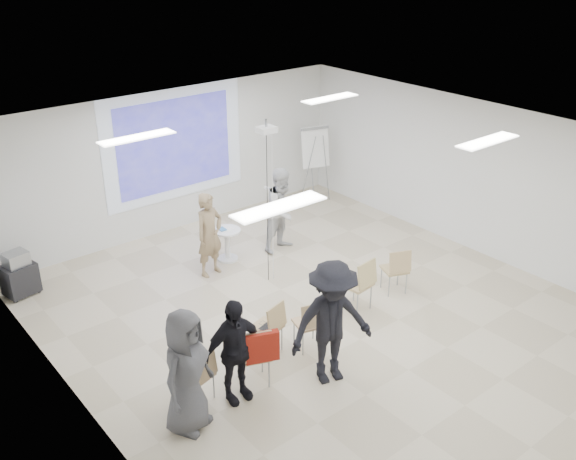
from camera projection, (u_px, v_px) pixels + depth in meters
floor at (318, 315)px, 10.81m from camera, size 8.00×9.00×0.10m
ceiling at (322, 138)px, 9.50m from camera, size 8.00×9.00×0.10m
wall_back at (174, 160)px, 13.35m from camera, size 8.00×0.10×3.00m
wall_left at (73, 321)px, 7.84m from camera, size 0.10×9.00×3.00m
wall_right at (475, 176)px, 12.47m from camera, size 0.10×9.00×3.00m
projection_halo at (175, 145)px, 13.15m from camera, size 3.20×0.01×2.30m
projection_image at (175, 145)px, 13.14m from camera, size 2.60×0.01×1.90m
pedestal_table at (227, 243)px, 12.38m from camera, size 0.57×0.57×0.66m
player_left at (209, 229)px, 11.65m from camera, size 0.73×0.55×1.82m
player_right at (283, 205)px, 12.57m from camera, size 1.01×0.85×1.89m
controller_left at (209, 208)px, 11.81m from camera, size 0.06×0.13×0.04m
controller_right at (268, 188)px, 12.50m from camera, size 0.06×0.14×0.04m
chair_far_left at (200, 373)px, 8.57m from camera, size 0.46×0.49×0.81m
chair_left_mid at (254, 352)px, 8.83m from camera, size 0.59×0.61×0.95m
chair_left_inner at (270, 324)px, 9.54m from camera, size 0.51×0.53×0.88m
chair_center at (310, 321)px, 9.64m from camera, size 0.50×0.52×0.86m
chair_right_inner at (360, 281)px, 10.62m from camera, size 0.50×0.53×0.96m
chair_right_far at (397, 267)px, 11.17m from camera, size 0.54×0.56×0.87m
red_jacket at (262, 347)px, 8.68m from camera, size 0.48×0.27×0.45m
laptop at (266, 325)px, 9.62m from camera, size 0.37×0.31×0.03m
audience_left at (234, 344)px, 8.46m from camera, size 1.06×0.68×1.77m
audience_mid at (332, 315)px, 8.77m from camera, size 1.53×1.12×2.13m
audience_outer at (186, 365)px, 7.93m from camera, size 1.11×0.96×1.92m
flipchart_easel at (315, 148)px, 14.61m from camera, size 0.76×0.60×1.82m
av_cart at (19, 275)px, 11.19m from camera, size 0.62×0.53×0.82m
ceiling_projector at (267, 137)px, 10.75m from camera, size 0.30×0.25×3.00m
fluor_panel_nw at (137, 137)px, 9.79m from camera, size 1.20×0.30×0.02m
fluor_panel_ne at (330, 98)px, 12.08m from camera, size 1.20×0.30×0.02m
fluor_panel_sw at (279, 207)px, 7.33m from camera, size 1.20×0.30×0.02m
fluor_panel_se at (488, 141)px, 9.62m from camera, size 1.20×0.30×0.02m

